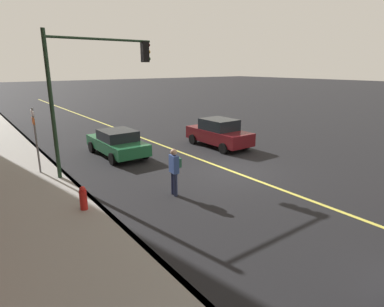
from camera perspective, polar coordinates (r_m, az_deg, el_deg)
ground at (r=14.56m, az=7.14°, el=-3.19°), size 200.00×200.00×0.00m
sidewalk_slab at (r=11.01m, az=-26.01°, el=-10.68°), size 80.00×3.90×0.15m
curb_edge at (r=11.41m, az=-16.71°, el=-8.78°), size 80.00×0.16×0.15m
lane_stripe_center at (r=14.56m, az=7.14°, el=-3.17°), size 80.00×0.16×0.01m
car_green at (r=17.25m, az=-13.32°, el=1.93°), size 4.37×1.96×1.40m
car_maroon at (r=18.77m, az=4.84°, el=3.72°), size 4.22×1.93×1.65m
pedestrian_with_backpack at (r=11.55m, az=-3.17°, el=-2.66°), size 0.45×0.40×1.77m
traffic_light_mast at (r=14.11m, az=-17.54°, el=12.74°), size 0.28×4.56×6.00m
street_sign_post at (r=15.00m, az=-26.31°, el=2.74°), size 0.60×0.08×2.96m
fire_hydrant at (r=10.88m, az=-18.96°, el=-7.95°), size 0.24×0.24×0.94m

